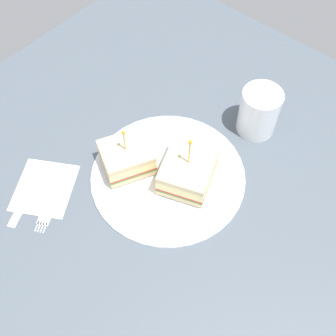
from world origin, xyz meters
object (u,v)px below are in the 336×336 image
at_px(drink_glass, 258,113).
at_px(napkin, 45,188).
at_px(sandwich_half_front, 188,170).
at_px(sandwich_half_back, 127,157).
at_px(knife, 24,200).
at_px(fork, 49,209).
at_px(plate, 168,175).

height_order(drink_glass, napkin, drink_glass).
xyz_separation_m(sandwich_half_front, sandwich_half_back, (-0.10, -0.05, -0.00)).
height_order(drink_glass, knife, drink_glass).
relative_size(fork, knife, 0.97).
distance_m(plate, fork, 0.22).
height_order(sandwich_half_back, fork, sandwich_half_back).
relative_size(sandwich_half_front, fork, 1.13).
height_order(plate, napkin, plate).
xyz_separation_m(sandwich_half_front, napkin, (-0.19, -0.18, -0.03)).
bearing_deg(sandwich_half_front, fork, -126.08).
relative_size(sandwich_half_back, fork, 1.01).
xyz_separation_m(fork, knife, (-0.05, -0.02, 0.00)).
bearing_deg(sandwich_half_back, drink_glass, 61.70).
bearing_deg(drink_glass, plate, -105.81).
bearing_deg(sandwich_half_back, napkin, -123.23).
bearing_deg(napkin, sandwich_half_front, 43.90).
height_order(sandwich_half_back, napkin, sandwich_half_back).
height_order(sandwich_half_back, drink_glass, sandwich_half_back).
relative_size(plate, sandwich_half_front, 2.26).
relative_size(plate, drink_glass, 2.97).
bearing_deg(napkin, fork, -31.55).
bearing_deg(drink_glass, sandwich_half_back, -118.30).
bearing_deg(sandwich_half_front, drink_glass, 82.66).
xyz_separation_m(napkin, knife, (-0.01, -0.04, 0.00)).
relative_size(plate, knife, 2.46).
xyz_separation_m(sandwich_half_front, knife, (-0.20, -0.22, -0.03)).
bearing_deg(sandwich_half_back, plate, 25.89).
height_order(sandwich_half_back, knife, sandwich_half_back).
xyz_separation_m(plate, fork, (-0.12, -0.19, -0.00)).
distance_m(plate, sandwich_half_front, 0.05).
relative_size(sandwich_half_front, knife, 1.09).
bearing_deg(fork, drink_glass, 66.02).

